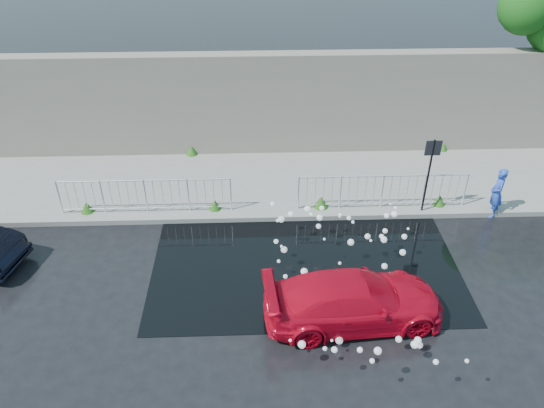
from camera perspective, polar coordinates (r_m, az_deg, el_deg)
The scene contains 12 objects.
ground at distance 13.43m, azimuth 1.74°, elevation -9.07°, with size 90.00×90.00×0.00m, color black.
pavement at distance 17.39m, azimuth 0.74°, elevation 2.36°, with size 30.00×4.00×0.15m, color slate.
curb at distance 15.72m, azimuth 1.08°, elevation -1.41°, with size 30.00×0.25×0.16m, color slate.
retaining_wall at distance 18.52m, azimuth 0.46°, elevation 10.75°, with size 30.00×0.60×3.50m, color #6A6559.
puddle at distance 14.21m, azimuth 3.52°, elevation -6.25°, with size 8.00×5.00×0.01m, color black.
sign_post at distance 15.70m, azimuth 16.65°, elevation 4.09°, with size 0.45×0.06×2.50m.
railing_left at distance 15.96m, azimuth -13.46°, elevation 0.98°, with size 5.05×0.05×1.10m.
railing_right at distance 16.07m, azimuth 11.78°, elevation 1.47°, with size 5.05×0.05×1.10m.
weeds at distance 16.77m, azimuth 0.19°, elevation 2.03°, with size 12.17×3.93×0.37m.
water_spray at distance 13.26m, azimuth 8.09°, elevation -6.15°, with size 3.64×5.55×1.07m.
red_car at distance 12.41m, azimuth 8.83°, elevation -10.17°, with size 1.68×4.13×1.20m, color #BA071C.
person at distance 16.85m, azimuth 23.02°, elevation 1.11°, with size 0.57×0.38×1.57m, color #2444B4.
Camera 1 is at (-0.76, -9.84, 9.11)m, focal length 35.00 mm.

